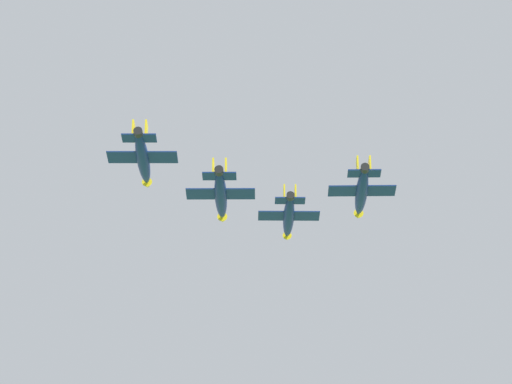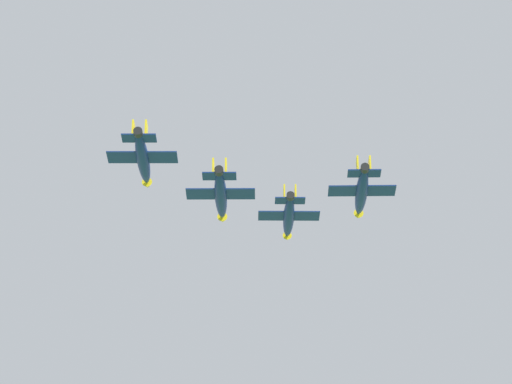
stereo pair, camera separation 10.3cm
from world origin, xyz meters
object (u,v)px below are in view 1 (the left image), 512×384
Objects in this scene: jet_left_wingman at (221,195)px; jet_right_wingman at (361,192)px; jet_left_outer at (143,159)px; jet_lead at (289,217)px.

jet_right_wingman is (-6.73, -20.46, 0.56)m from jet_left_wingman.
jet_left_outer is (-8.67, 14.19, -0.81)m from jet_left_wingman.
jet_left_outer is at bearing 139.12° from jet_lead.
jet_left_wingman is 1.03× the size of jet_right_wingman.
jet_lead is 0.96× the size of jet_left_wingman.
jet_right_wingman is 34.73m from jet_left_outer.
jet_lead is at bearing 41.47° from jet_right_wingman.
jet_left_wingman is at bearing -40.22° from jet_left_outer.
jet_right_wingman is at bearing -89.53° from jet_left_wingman.
jet_right_wingman is (-15.40, -6.27, -2.09)m from jet_lead.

